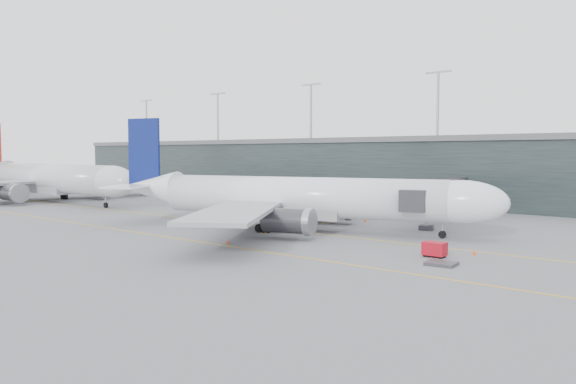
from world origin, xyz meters
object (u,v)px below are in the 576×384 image
Objects in this scene: main_aircraft at (297,198)px; jet_bridge at (452,191)px; second_aircraft at (51,178)px; gse_cart at (435,249)px.

jet_bridge is (13.07, 26.29, 0.19)m from main_aircraft.
gse_cart is (101.88, -8.67, -4.55)m from second_aircraft.
second_aircraft is at bearing 162.85° from main_aircraft.
jet_bridge is 17.97× the size of gse_cart.
main_aircraft is at bearing 162.83° from gse_cart.
main_aircraft is 27.07m from gse_cart.
jet_bridge is 92.75m from second_aircraft.
jet_bridge is at bearing 47.25° from main_aircraft.
second_aircraft is 27.94× the size of gse_cart.
jet_bridge is at bearing 109.69° from gse_cart.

